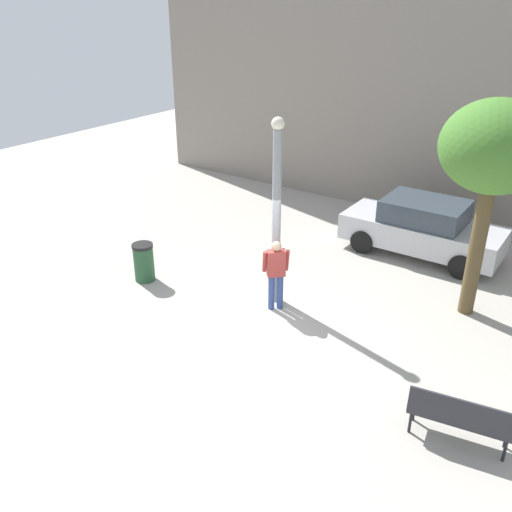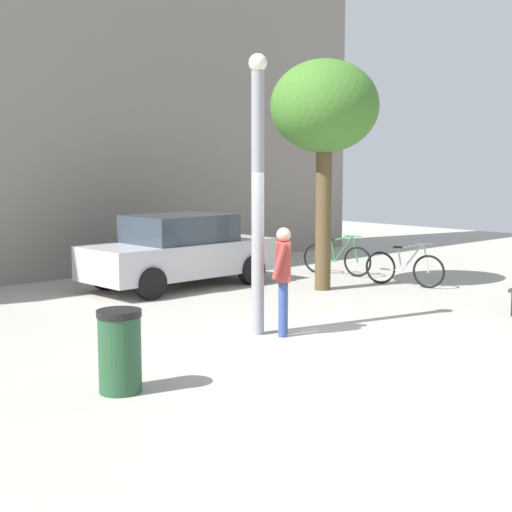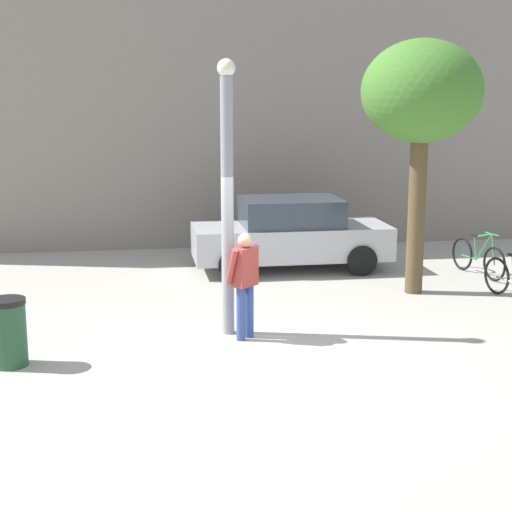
% 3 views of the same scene
% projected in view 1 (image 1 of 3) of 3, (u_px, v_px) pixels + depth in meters
% --- Properties ---
extents(ground_plane, '(36.00, 36.00, 0.00)m').
position_uv_depth(ground_plane, '(258.00, 328.00, 12.06)').
color(ground_plane, '#A8A399').
extents(building_facade, '(19.88, 2.00, 9.37)m').
position_uv_depth(building_facade, '(436.00, 59.00, 16.84)').
color(building_facade, gray).
rests_on(building_facade, ground_plane).
extents(lamppost, '(0.28, 0.28, 4.26)m').
position_uv_depth(lamppost, '(277.00, 209.00, 12.17)').
color(lamppost, gray).
rests_on(lamppost, ground_plane).
extents(person_by_lamppost, '(0.59, 0.57, 1.67)m').
position_uv_depth(person_by_lamppost, '(276.00, 270.00, 12.37)').
color(person_by_lamppost, '#334784').
rests_on(person_by_lamppost, ground_plane).
extents(park_bench, '(1.66, 0.74, 0.92)m').
position_uv_depth(park_bench, '(460.00, 416.00, 8.77)').
color(park_bench, '#2D2D33').
rests_on(park_bench, ground_plane).
extents(plaza_tree, '(2.22, 2.22, 4.73)m').
position_uv_depth(plaza_tree, '(495.00, 150.00, 11.06)').
color(plaza_tree, brown).
rests_on(plaza_tree, ground_plane).
extents(parked_car_silver, '(4.22, 1.86, 1.55)m').
position_uv_depth(parked_car_silver, '(423.00, 228.00, 15.07)').
color(parked_car_silver, '#B7B7BC').
rests_on(parked_car_silver, ground_plane).
extents(trash_bin, '(0.52, 0.52, 0.97)m').
position_uv_depth(trash_bin, '(144.00, 262.00, 13.83)').
color(trash_bin, '#234C2D').
rests_on(trash_bin, ground_plane).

